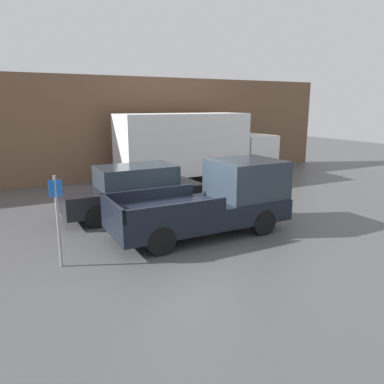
% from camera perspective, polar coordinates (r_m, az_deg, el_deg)
% --- Properties ---
extents(ground_plane, '(60.00, 60.00, 0.00)m').
position_cam_1_polar(ground_plane, '(11.28, -0.51, -6.85)').
color(ground_plane, '#4C4C4F').
extents(building_wall, '(28.00, 0.15, 5.28)m').
position_cam_1_polar(building_wall, '(19.69, -13.66, 9.25)').
color(building_wall, brown).
rests_on(building_wall, ground).
extents(pickup_truck, '(5.43, 2.13, 2.17)m').
position_cam_1_polar(pickup_truck, '(11.51, 3.70, -1.22)').
color(pickup_truck, black).
rests_on(pickup_truck, ground).
extents(car, '(4.90, 1.93, 1.77)m').
position_cam_1_polar(car, '(13.43, -8.87, 0.25)').
color(car, black).
rests_on(car, ground).
extents(delivery_truck, '(8.37, 2.50, 3.45)m').
position_cam_1_polar(delivery_truck, '(18.91, 0.21, 7.11)').
color(delivery_truck, white).
rests_on(delivery_truck, ground).
extents(parking_sign, '(0.30, 0.07, 2.26)m').
position_cam_1_polar(parking_sign, '(9.45, -19.80, -3.50)').
color(parking_sign, gray).
rests_on(parking_sign, ground).
extents(newspaper_box, '(0.45, 0.40, 1.11)m').
position_cam_1_polar(newspaper_box, '(20.15, -8.07, 3.60)').
color(newspaper_box, '#194CB2').
rests_on(newspaper_box, ground).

